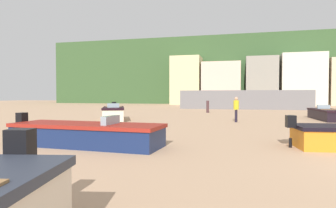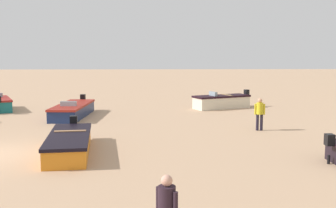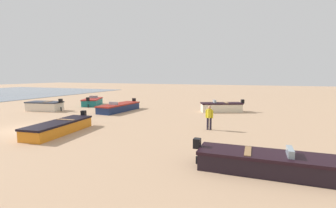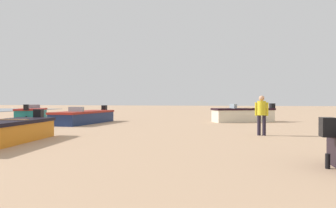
# 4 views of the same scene
# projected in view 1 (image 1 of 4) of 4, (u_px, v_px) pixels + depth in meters

# --- Properties ---
(headland_hill) EXTENTS (90.00, 32.00, 13.65)m
(headland_hill) POSITION_uv_depth(u_px,v_px,m) (259.00, 74.00, 70.06)
(headland_hill) COLOR #34512B
(headland_hill) RESTS_ON ground
(harbor_pier) EXTENTS (15.93, 2.40, 2.36)m
(harbor_pier) POSITION_uv_depth(u_px,v_px,m) (244.00, 100.00, 36.26)
(harbor_pier) COLOR slate
(harbor_pier) RESTS_ON ground
(townhouse_far_left) EXTENTS (5.47, 5.49, 9.01)m
(townhouse_far_left) POSITION_uv_depth(u_px,v_px,m) (187.00, 81.00, 54.90)
(townhouse_far_left) COLOR #CEC189
(townhouse_far_left) RESTS_ON ground
(townhouse_left) EXTENTS (6.91, 6.48, 7.76)m
(townhouse_left) POSITION_uv_depth(u_px,v_px,m) (222.00, 84.00, 53.82)
(townhouse_left) COLOR beige
(townhouse_left) RESTS_ON ground
(townhouse_centre_left) EXTENTS (5.35, 5.12, 8.51)m
(townhouse_centre_left) POSITION_uv_depth(u_px,v_px,m) (261.00, 81.00, 51.45)
(townhouse_centre_left) COLOR gray
(townhouse_centre_left) RESTS_ON ground
(townhouse_centre_right) EXTENTS (7.06, 5.54, 8.88)m
(townhouse_centre_right) POSITION_uv_depth(u_px,v_px,m) (302.00, 80.00, 50.03)
(townhouse_centre_right) COLOR beige
(townhouse_centre_right) RESTS_ON ground
(boat_black_0) EXTENTS (1.64, 5.20, 1.06)m
(boat_black_0) POSITION_uv_depth(u_px,v_px,m) (327.00, 114.00, 20.33)
(boat_black_0) COLOR black
(boat_black_0) RESTS_ON ground
(boat_cream_4) EXTENTS (2.89, 4.26, 1.23)m
(boat_cream_4) POSITION_uv_depth(u_px,v_px,m) (114.00, 113.00, 19.99)
(boat_cream_4) COLOR beige
(boat_cream_4) RESTS_ON ground
(boat_navy_6) EXTENTS (5.56, 1.95, 1.09)m
(boat_navy_6) POSITION_uv_depth(u_px,v_px,m) (87.00, 134.00, 9.79)
(boat_navy_6) COLOR navy
(boat_navy_6) RESTS_ON ground
(mooring_post_near_water) EXTENTS (0.27, 0.27, 1.20)m
(mooring_post_near_water) POSITION_uv_depth(u_px,v_px,m) (208.00, 107.00, 28.61)
(mooring_post_near_water) COLOR #442B2D
(mooring_post_near_water) RESTS_ON ground
(beach_walker_distant) EXTENTS (0.38, 0.54, 1.62)m
(beach_walker_distant) POSITION_uv_depth(u_px,v_px,m) (236.00, 107.00, 18.51)
(beach_walker_distant) COLOR black
(beach_walker_distant) RESTS_ON ground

